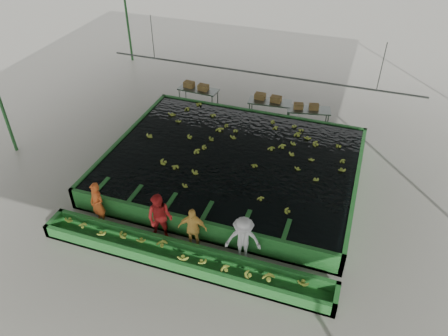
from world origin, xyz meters
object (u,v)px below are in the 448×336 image
(worker_d, at_px, (243,240))
(packing_table_right, at_px, (308,118))
(box_stack_left, at_px, (196,88))
(box_stack_mid, at_px, (268,100))
(worker_c, at_px, (192,229))
(packing_table_left, at_px, (199,97))
(worker_a, at_px, (97,204))
(flotation_tank, at_px, (232,165))
(worker_b, at_px, (160,218))
(box_stack_right, at_px, (306,109))
(packing_table_mid, at_px, (269,110))
(sorting_trough, at_px, (183,258))

(worker_d, height_order, packing_table_right, worker_d)
(box_stack_left, bearing_deg, box_stack_mid, -0.99)
(worker_c, distance_m, packing_table_left, 10.02)
(worker_a, bearing_deg, packing_table_left, 107.44)
(flotation_tank, distance_m, worker_b, 4.47)
(worker_c, distance_m, packing_table_right, 9.39)
(packing_table_left, xyz_separation_m, box_stack_left, (-0.12, 0.02, 0.47))
(box_stack_right, bearing_deg, box_stack_mid, 174.36)
(worker_a, height_order, worker_c, worker_a)
(packing_table_mid, relative_size, box_stack_left, 1.56)
(worker_d, relative_size, box_stack_mid, 1.36)
(worker_a, xyz_separation_m, packing_table_mid, (3.88, 9.24, -0.39))
(sorting_trough, height_order, worker_d, worker_d)
(worker_a, xyz_separation_m, packing_table_right, (5.81, 9.12, -0.41))
(flotation_tank, bearing_deg, box_stack_mid, 87.93)
(worker_c, bearing_deg, sorting_trough, -103.35)
(packing_table_mid, bearing_deg, worker_c, -91.69)
(worker_c, height_order, box_stack_left, worker_c)
(flotation_tank, relative_size, box_stack_mid, 7.59)
(worker_d, height_order, box_stack_left, worker_d)
(worker_b, xyz_separation_m, worker_d, (2.93, 0.00, -0.05))
(flotation_tank, height_order, packing_table_right, packing_table_right)
(sorting_trough, bearing_deg, box_stack_right, 78.07)
(packing_table_right, bearing_deg, worker_b, -110.32)
(worker_d, relative_size, packing_table_right, 0.88)
(worker_a, bearing_deg, worker_d, 17.83)
(box_stack_mid, bearing_deg, worker_a, -111.94)
(packing_table_right, distance_m, box_stack_right, 0.49)
(sorting_trough, bearing_deg, packing_table_right, 77.26)
(box_stack_left, height_order, box_stack_right, box_stack_left)
(worker_c, bearing_deg, box_stack_left, 100.85)
(flotation_tank, xyz_separation_m, sorting_trough, (0.00, -5.10, -0.20))
(box_stack_mid, bearing_deg, flotation_tank, -92.07)
(worker_d, relative_size, box_stack_left, 1.34)
(packing_table_mid, distance_m, box_stack_right, 1.85)
(flotation_tank, relative_size, sorting_trough, 1.00)
(packing_table_left, relative_size, box_stack_left, 1.53)
(packing_table_right, relative_size, box_stack_left, 1.52)
(packing_table_mid, bearing_deg, worker_d, -80.91)
(worker_c, distance_m, packing_table_mid, 9.25)
(sorting_trough, distance_m, packing_table_right, 10.17)
(worker_d, xyz_separation_m, packing_table_left, (-5.30, 9.36, -0.43))
(box_stack_mid, bearing_deg, box_stack_right, -5.64)
(packing_table_left, xyz_separation_m, box_stack_right, (5.61, -0.23, 0.46))
(packing_table_left, distance_m, box_stack_right, 5.63)
(sorting_trough, relative_size, packing_table_right, 4.90)
(flotation_tank, distance_m, worker_d, 4.68)
(worker_c, height_order, packing_table_mid, worker_c)
(packing_table_left, distance_m, box_stack_left, 0.48)
(flotation_tank, bearing_deg, box_stack_right, 66.52)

